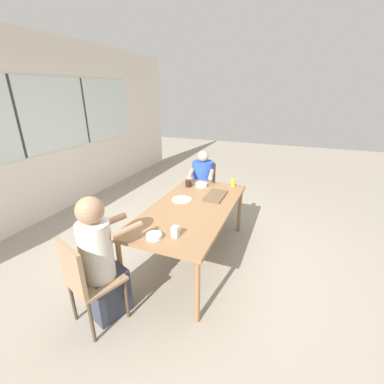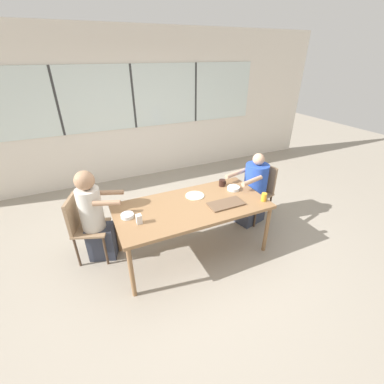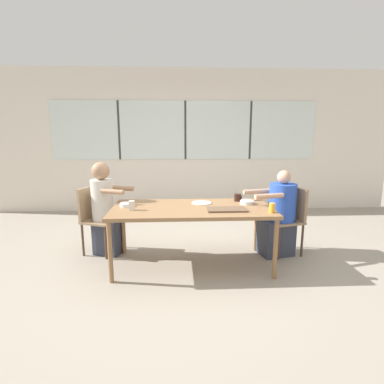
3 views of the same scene
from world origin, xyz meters
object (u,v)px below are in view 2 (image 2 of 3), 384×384
Objects in this scene: milk_carton_small at (139,219)px; juice_glass at (264,197)px; chair_for_man_blue_shirt at (83,223)px; person_woman_green_shirt at (253,193)px; bowl_cereal at (233,188)px; chair_for_woman_green_shirt at (260,187)px; bowl_white_shallow at (127,216)px; person_man_blue_shirt at (95,219)px; coffee_mug at (222,183)px.

juice_glass is at bearing -6.64° from milk_carton_small.
person_woman_green_shirt reaches higher than chair_for_man_blue_shirt.
chair_for_man_blue_shirt is 2.41m from person_woman_green_shirt.
chair_for_man_blue_shirt reaches higher than bowl_cereal.
person_woman_green_shirt reaches higher than chair_for_woman_green_shirt.
bowl_white_shallow is at bearing 82.71° from person_woman_green_shirt.
person_man_blue_shirt is 13.15× the size of coffee_mug.
chair_for_woman_green_shirt is 2.57m from chair_for_man_blue_shirt.
juice_glass is 0.98× the size of milk_carton_small.
juice_glass is 0.45m from bowl_cereal.
milk_carton_small is 0.65× the size of bowl_cereal.
juice_glass reaches higher than bowl_white_shallow.
milk_carton_small is at bearing 88.42° from chair_for_woman_green_shirt.
chair_for_woman_green_shirt is at bearing -90.00° from person_woman_green_shirt.
chair_for_man_blue_shirt is 8.17× the size of milk_carton_small.
person_woman_green_shirt is at bearing 90.00° from chair_for_woman_green_shirt.
chair_for_man_blue_shirt is 5.29× the size of bowl_cereal.
coffee_mug is (1.86, -0.17, 0.24)m from chair_for_man_blue_shirt.
chair_for_woman_green_shirt is 5.29× the size of bowl_cereal.
person_man_blue_shirt is (-2.42, 0.09, 0.04)m from chair_for_woman_green_shirt.
milk_carton_small is 0.74× the size of bowl_white_shallow.
chair_for_woman_green_shirt is 9.51× the size of coffee_mug.
juice_glass is (-0.28, -0.56, 0.28)m from person_woman_green_shirt.
chair_for_woman_green_shirt reaches higher than bowl_white_shallow.
juice_glass is 0.73× the size of bowl_white_shallow.
person_man_blue_shirt is at bearing 74.29° from chair_for_woman_green_shirt.
chair_for_woman_green_shirt reaches higher than juice_glass.
coffee_mug is at bearing 74.75° from person_woman_green_shirt.
bowl_cereal is (1.94, -0.33, 0.21)m from chair_for_man_blue_shirt.
juice_glass is at bearing 129.82° from chair_for_woman_green_shirt.
bowl_white_shallow is (-2.08, -0.25, 0.21)m from chair_for_woman_green_shirt.
chair_for_woman_green_shirt is 6.05× the size of bowl_white_shallow.
coffee_mug is (1.71, -0.12, 0.19)m from person_man_blue_shirt.
bowl_cereal is at bearing 9.76° from milk_carton_small.
juice_glass is (2.12, -0.75, 0.24)m from chair_for_man_blue_shirt.
bowl_white_shallow is (-1.92, -0.21, 0.25)m from person_woman_green_shirt.
chair_for_man_blue_shirt is 0.79× the size of person_woman_green_shirt.
person_woman_green_shirt is 10.32× the size of milk_carton_small.
coffee_mug is (-0.54, 0.02, 0.27)m from person_woman_green_shirt.
bowl_cereal is (-0.46, -0.15, 0.25)m from person_woman_green_shirt.
person_woman_green_shirt is at bearing 105.63° from chair_for_man_blue_shirt.
coffee_mug is 1.39m from bowl_white_shallow.
juice_glass is (1.97, -0.69, 0.20)m from person_man_blue_shirt.
chair_for_woman_green_shirt is 2.05m from milk_carton_small.
person_man_blue_shirt reaches higher than bowl_cereal.
person_woman_green_shirt is (-0.17, -0.04, -0.04)m from chair_for_woman_green_shirt.
person_woman_green_shirt is 0.69m from juice_glass.
coffee_mug is 0.87× the size of juice_glass.
person_man_blue_shirt is at bearing 90.00° from chair_for_man_blue_shirt.
person_woman_green_shirt reaches higher than bowl_white_shallow.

